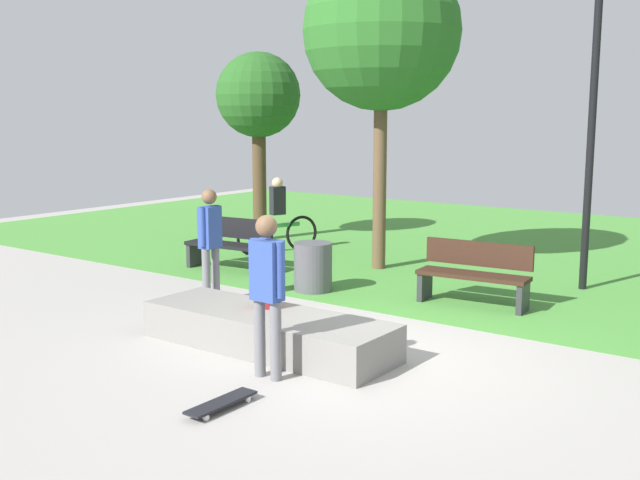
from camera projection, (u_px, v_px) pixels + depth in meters
name	position (u px, v px, depth m)	size (l,w,h in m)	color
ground_plane	(368.00, 355.00, 8.72)	(28.00, 28.00, 0.00)	#9E9993
grass_lawn	(583.00, 254.00, 14.96)	(26.60, 12.33, 0.01)	#478C38
concrete_ledge	(268.00, 331.00, 8.93)	(3.16, 1.01, 0.44)	gray
backpack_on_ledge	(267.00, 295.00, 9.09)	(0.28, 0.20, 0.32)	maroon
skater_performing_trick	(267.00, 284.00, 7.82)	(0.43, 0.23, 1.72)	slate
skater_watching	(210.00, 237.00, 11.04)	(0.23, 0.43, 1.66)	slate
skateboard_by_ledge	(221.00, 403.00, 7.12)	(0.21, 0.80, 0.08)	black
park_bench_by_oak	(230.00, 243.00, 13.43)	(1.64, 0.63, 0.91)	black
park_bench_center_lawn	(475.00, 272.00, 10.94)	(1.63, 0.61, 0.91)	#331E14
tree_broad_elm	(382.00, 32.00, 12.95)	(2.72, 2.72, 5.49)	brown
tree_young_birch	(258.00, 98.00, 16.20)	(1.81, 1.81, 4.03)	#4C3823
lamp_post	(593.00, 103.00, 11.54)	(0.28, 0.28, 4.85)	black
trash_bin	(313.00, 267.00, 11.83)	(0.60, 0.60, 0.76)	#4C4C51
cyclist_on_bicycle	(278.00, 220.00, 15.16)	(0.73, 1.71, 1.52)	black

